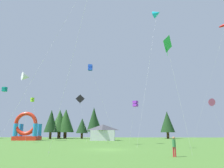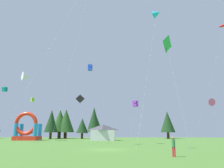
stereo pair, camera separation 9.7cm
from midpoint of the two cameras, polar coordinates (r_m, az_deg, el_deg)
name	(u,v)px [view 1 (the left image)]	position (r m, az deg, el deg)	size (l,w,h in m)	color
ground_plane	(107,150)	(28.55, -1.58, -17.12)	(120.00, 120.00, 0.00)	#47752D
kite_pink_delta	(210,102)	(43.43, 24.66, -4.38)	(3.41, 1.70, 8.41)	#EA599E
kite_green_diamond	(166,45)	(23.83, 14.13, 10.09)	(2.59, 1.42, 12.01)	green
kite_cyan_delta	(157,14)	(45.07, 11.81, 17.95)	(6.17, 8.92, 25.81)	#19B7CC
kite_teal_box	(5,89)	(53.14, -26.84, -1.28)	(4.92, 1.23, 11.93)	#0C7F7A
kite_black_diamond	(80,100)	(43.96, -8.58, -4.16)	(2.61, 1.78, 9.30)	black
kite_purple_box	(135,104)	(42.11, 6.20, -5.27)	(1.93, 1.47, 8.14)	purple
kite_lime_box	(32,100)	(60.57, -20.55, -3.97)	(4.01, 3.30, 11.06)	#8CD826
kite_white_delta	(26,77)	(60.17, -22.04, 1.84)	(4.37, 4.98, 17.44)	white
kite_blue_box	(90,68)	(39.41, -5.90, 4.35)	(5.47, 0.75, 14.27)	blue
person_midfield	(174,145)	(21.06, 16.11, -15.34)	(0.43, 0.43, 1.79)	#B21E26
inflatable_blue_arch	(27,130)	(62.31, -21.92, -11.36)	(6.42, 4.25, 7.43)	red
festival_tent	(103,132)	(57.14, -2.50, -12.80)	(6.13, 3.72, 4.12)	silver
tree_row_1	(51,121)	(72.21, -16.01, -9.51)	(4.29, 4.29, 9.19)	#4C331E
tree_row_2	(60,121)	(76.51, -13.86, -9.51)	(5.96, 5.96, 9.69)	#4C331E
tree_row_3	(66,121)	(75.98, -12.33, -9.57)	(5.93, 5.93, 9.88)	#4C331E
tree_row_4	(82,126)	(73.36, -8.04, -10.99)	(3.97, 3.97, 6.69)	#4C331E
tree_row_5	(94,119)	(71.46, -4.93, -9.42)	(4.52, 4.52, 10.23)	#4C331E
tree_row_6	(96,125)	(71.71, -4.25, -10.79)	(4.22, 4.22, 7.25)	#4C331E
tree_row_7	(167,122)	(74.78, 14.52, -9.78)	(4.80, 4.80, 8.94)	#4C331E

